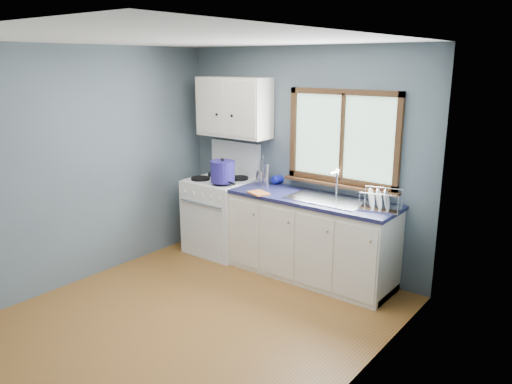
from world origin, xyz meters
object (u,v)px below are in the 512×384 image
Objects in this scene: sink at (327,205)px; dish_rack at (380,204)px; thermos at (267,175)px; utensil_crock at (261,177)px; gas_range at (221,214)px; skillet at (224,180)px; stockpot at (223,171)px; base_cabinets at (311,242)px.

sink reaches higher than dish_rack.
thermos is 0.60× the size of dish_rack.
utensil_crock reaches higher than sink.
gas_range reaches higher than sink.
skillet is 0.97× the size of dish_rack.
sink is at bearing 8.48° from stockpot.
dish_rack is (0.58, 0.03, 0.11)m from sink.
skillet is 1.13× the size of utensil_crock.
utensil_crock is 0.16m from thermos.
dish_rack is at bearing 2.62° from sink.
skillet is 1.87m from dish_rack.
sink is at bearing -9.75° from utensil_crock.
stockpot is 0.51m from thermos.
base_cabinets is at bearing 9.85° from stockpot.
gas_range reaches higher than base_cabinets.
gas_range is 1.31m from base_cabinets.
sink is (0.18, -0.00, 0.45)m from base_cabinets.
gas_range is 0.56m from skillet.
gas_range is 0.85m from thermos.
stockpot reaches higher than base_cabinets.
utensil_crock is 0.86× the size of dish_rack.
utensil_crock is at bearing 170.25° from sink.
base_cabinets is 1.02m from utensil_crock.
base_cabinets is at bearing 0.82° from gas_range.
thermos is at bearing 173.64° from sink.
skillet is 1.62× the size of thermos.
gas_range reaches higher than stockpot.
stockpot is at bearing 172.88° from dish_rack.
base_cabinets is 1.26m from skillet.
stockpot is 0.77× the size of dish_rack.
dish_rack is at bearing 1.24° from gas_range.
gas_range is 0.65m from stockpot.
dish_rack is (1.44, -0.07, -0.08)m from thermos.
skillet reaches higher than base_cabinets.
stockpot is (-1.11, -0.19, 0.68)m from base_cabinets.
base_cabinets is 5.42× the size of stockpot.
sink is at bearing 30.37° from skillet.
stockpot is at bearing -145.88° from thermos.
thermos is at bearing 10.40° from gas_range.
base_cabinets is 0.48m from sink.
skillet is 1.26× the size of stockpot.
base_cabinets is at bearing 31.64° from skillet.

